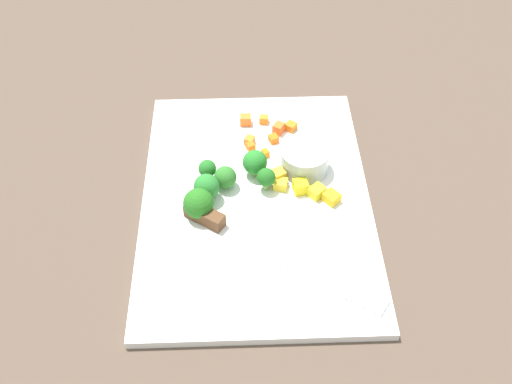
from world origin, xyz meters
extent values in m
plane|color=brown|center=(0.00, 0.00, 0.00)|extent=(4.00, 4.00, 0.00)
cube|color=white|center=(0.00, 0.00, 0.01)|extent=(0.46, 0.32, 0.01)
cylinder|color=#B0BBBE|center=(0.06, -0.07, 0.03)|extent=(0.07, 0.07, 0.04)
cube|color=silver|center=(-0.15, -0.08, 0.01)|extent=(0.11, 0.15, 0.00)
cube|color=#56351D|center=(-0.04, 0.07, 0.02)|extent=(0.05, 0.06, 0.02)
cube|color=orange|center=(0.14, -0.04, 0.02)|extent=(0.02, 0.02, 0.02)
cube|color=orange|center=(0.17, -0.02, 0.02)|extent=(0.01, 0.02, 0.01)
cube|color=orange|center=(0.09, -0.02, 0.02)|extent=(0.01, 0.01, 0.01)
cube|color=orange|center=(0.12, -0.03, 0.02)|extent=(0.02, 0.02, 0.01)
cube|color=orange|center=(0.16, 0.01, 0.02)|extent=(0.02, 0.02, 0.02)
cube|color=orange|center=(0.15, -0.06, 0.02)|extent=(0.02, 0.02, 0.01)
cube|color=orange|center=(0.10, 0.01, 0.02)|extent=(0.02, 0.02, 0.01)
cube|color=orange|center=(0.12, 0.01, 0.02)|extent=(0.02, 0.02, 0.01)
cube|color=yellow|center=(-0.01, -0.11, 0.02)|extent=(0.03, 0.03, 0.01)
cube|color=yellow|center=(0.03, -0.03, 0.02)|extent=(0.02, 0.02, 0.02)
cube|color=yellow|center=(0.02, -0.04, 0.02)|extent=(0.02, 0.02, 0.01)
cube|color=yellow|center=(0.00, -0.09, 0.02)|extent=(0.03, 0.03, 0.01)
cube|color=yellow|center=(0.01, -0.06, 0.02)|extent=(0.02, 0.02, 0.02)
cylinder|color=#8EC069|center=(0.00, 0.07, 0.02)|extent=(0.01, 0.01, 0.01)
sphere|color=#29792D|center=(0.00, 0.07, 0.04)|extent=(0.04, 0.04, 0.04)
cylinder|color=#97C35A|center=(0.02, 0.04, 0.02)|extent=(0.01, 0.01, 0.01)
sphere|color=#2F7529|center=(0.02, 0.04, 0.03)|extent=(0.03, 0.03, 0.03)
cylinder|color=#88AB5A|center=(0.02, -0.02, 0.02)|extent=(0.01, 0.01, 0.02)
sphere|color=#21661F|center=(0.02, -0.02, 0.03)|extent=(0.03, 0.03, 0.03)
cylinder|color=#94B759|center=(0.05, 0.00, 0.02)|extent=(0.01, 0.01, 0.01)
sphere|color=#267C29|center=(0.05, 0.00, 0.03)|extent=(0.04, 0.04, 0.04)
cylinder|color=#94B760|center=(0.04, 0.07, 0.02)|extent=(0.01, 0.01, 0.01)
sphere|color=#236B24|center=(0.04, 0.07, 0.03)|extent=(0.03, 0.03, 0.03)
cylinder|color=#89B466|center=(-0.03, 0.08, 0.02)|extent=(0.01, 0.01, 0.01)
sphere|color=#266C1D|center=(-0.03, 0.08, 0.03)|extent=(0.04, 0.04, 0.04)
camera|label=1|loc=(-0.60, 0.02, 0.65)|focal=43.11mm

